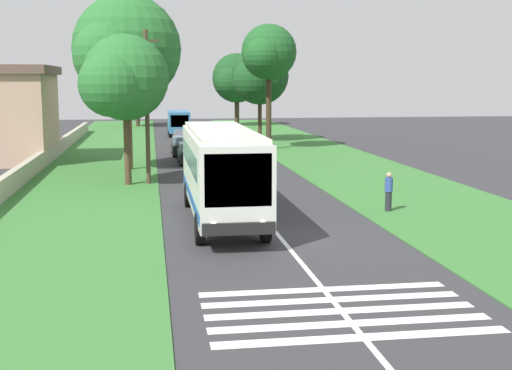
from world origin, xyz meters
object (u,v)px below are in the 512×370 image
(trailing_car_1, at_px, (184,146))
(roadside_tree_left_0, at_px, (124,51))
(coach_bus, at_px, (221,168))
(pedestrian, at_px, (389,191))
(trailing_car_2, at_px, (184,139))
(trailing_car_0, at_px, (191,154))
(roadside_tree_right_0, at_px, (258,78))
(trailing_minibus_0, at_px, (179,121))
(roadside_tree_right_2, at_px, (267,54))
(roadside_tree_left_2, at_px, (135,71))
(roadside_tree_left_1, at_px, (122,80))
(utility_pole, at_px, (147,105))
(roadside_tree_right_1, at_px, (236,79))

(trailing_car_1, distance_m, roadside_tree_left_0, 11.53)
(coach_bus, xyz_separation_m, pedestrian, (0.90, -7.36, -1.24))
(pedestrian, bearing_deg, trailing_car_2, 12.91)
(trailing_car_0, distance_m, trailing_car_1, 5.43)
(trailing_car_0, bearing_deg, roadside_tree_right_0, -23.43)
(trailing_minibus_0, relative_size, roadside_tree_right_2, 0.59)
(roadside_tree_left_2, bearing_deg, roadside_tree_left_1, -179.64)
(roadside_tree_right_0, bearing_deg, coach_bus, 168.93)
(roadside_tree_left_0, distance_m, utility_pole, 7.32)
(pedestrian, bearing_deg, utility_pole, 46.62)
(trailing_car_1, bearing_deg, coach_bus, -179.34)
(roadside_tree_left_2, xyz_separation_m, roadside_tree_right_2, (-31.05, -11.19, 0.99))
(trailing_car_2, xyz_separation_m, roadside_tree_right_0, (4.10, -7.13, 5.23))
(trailing_car_1, xyz_separation_m, pedestrian, (-24.64, -7.65, 0.24))
(roadside_tree_left_1, distance_m, roadside_tree_right_1, 50.53)
(utility_pole, distance_m, pedestrian, 14.55)
(roadside_tree_left_0, xyz_separation_m, roadside_tree_right_2, (11.47, -10.98, 0.33))
(roadside_tree_right_0, xyz_separation_m, utility_pole, (-26.19, 10.13, -1.57))
(trailing_car_2, bearing_deg, utility_pole, 172.29)
(trailing_car_1, distance_m, roadside_tree_right_2, 10.40)
(roadside_tree_right_2, height_order, pedestrian, roadside_tree_right_2)
(roadside_tree_left_0, bearing_deg, roadside_tree_left_1, -179.17)
(pedestrian, bearing_deg, trailing_car_0, 21.04)
(coach_bus, height_order, roadside_tree_right_0, roadside_tree_right_0)
(trailing_minibus_0, distance_m, roadside_tree_left_1, 34.42)
(trailing_car_1, height_order, roadside_tree_left_2, roadside_tree_left_2)
(pedestrian, bearing_deg, roadside_tree_left_0, 35.73)
(trailing_car_2, relative_size, roadside_tree_left_0, 0.39)
(coach_bus, xyz_separation_m, trailing_car_2, (32.70, -0.07, -1.48))
(trailing_car_2, xyz_separation_m, roadside_tree_right_1, (26.72, -7.81, 5.12))
(trailing_minibus_0, xyz_separation_m, roadside_tree_left_2, (15.36, 4.61, 5.23))
(trailing_car_1, relative_size, roadside_tree_left_1, 0.53)
(coach_bus, relative_size, roadside_tree_left_2, 1.07)
(roadside_tree_left_2, xyz_separation_m, utility_pole, (-49.00, -1.58, -2.45))
(trailing_minibus_0, bearing_deg, roadside_tree_right_1, -27.14)
(roadside_tree_right_0, bearing_deg, roadside_tree_right_1, -1.70)
(coach_bus, xyz_separation_m, roadside_tree_left_1, (10.35, 4.20, 3.51))
(trailing_car_0, bearing_deg, trailing_car_1, 2.76)
(coach_bus, xyz_separation_m, roadside_tree_right_0, (36.80, -7.20, 3.75))
(coach_bus, relative_size, roadside_tree_right_1, 1.24)
(roadside_tree_right_0, relative_size, pedestrian, 5.16)
(trailing_minibus_0, distance_m, roadside_tree_left_0, 28.13)
(trailing_car_2, relative_size, roadside_tree_right_2, 0.42)
(roadside_tree_left_1, bearing_deg, utility_pole, -78.25)
(trailing_car_0, distance_m, roadside_tree_right_1, 40.42)
(roadside_tree_left_1, distance_m, roadside_tree_right_2, 21.32)
(trailing_minibus_0, height_order, roadside_tree_right_2, roadside_tree_right_2)
(trailing_minibus_0, bearing_deg, roadside_tree_right_0, -136.35)
(roadside_tree_right_0, bearing_deg, roadside_tree_left_1, 156.69)
(roadside_tree_left_0, relative_size, roadside_tree_right_0, 1.25)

